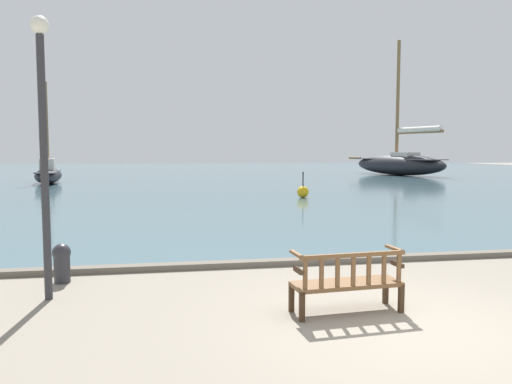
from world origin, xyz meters
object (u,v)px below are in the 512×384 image
at_px(sailboat_distant_harbor, 399,163).
at_px(mooring_bollard, 62,261).
at_px(lamp_post, 43,131).
at_px(sailboat_nearest_starboard, 48,174).
at_px(channel_buoy, 303,192).
at_px(park_bench, 347,281).

distance_m(sailboat_distant_harbor, mooring_bollard, 40.86).
distance_m(mooring_bollard, lamp_post, 2.48).
distance_m(sailboat_nearest_starboard, sailboat_distant_harbor, 29.92).
height_order(lamp_post, channel_buoy, lamp_post).
bearing_deg(channel_buoy, mooring_bollard, -120.62).
height_order(mooring_bollard, channel_buoy, channel_buoy).
height_order(mooring_bollard, lamp_post, lamp_post).
distance_m(park_bench, channel_buoy, 16.91).
xyz_separation_m(park_bench, sailboat_nearest_starboard, (-10.79, 29.97, 0.26)).
relative_size(park_bench, sailboat_nearest_starboard, 0.23).
distance_m(park_bench, lamp_post, 5.15).
bearing_deg(channel_buoy, sailboat_nearest_starboard, 137.30).
distance_m(sailboat_nearest_starboard, lamp_post, 29.28).
xyz_separation_m(sailboat_distant_harbor, mooring_bollard, (-22.88, -33.84, -0.84)).
xyz_separation_m(sailboat_nearest_starboard, lamp_post, (6.36, -28.52, 1.92)).
height_order(park_bench, channel_buoy, channel_buoy).
bearing_deg(lamp_post, sailboat_distant_harbor, 56.73).
distance_m(sailboat_nearest_starboard, mooring_bollard, 28.23).
height_order(sailboat_nearest_starboard, mooring_bollard, sailboat_nearest_starboard).
xyz_separation_m(mooring_bollard, lamp_post, (-0.00, -1.02, 2.26)).
bearing_deg(sailboat_distant_harbor, park_bench, -116.92).
bearing_deg(sailboat_nearest_starboard, sailboat_distant_harbor, 12.25).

